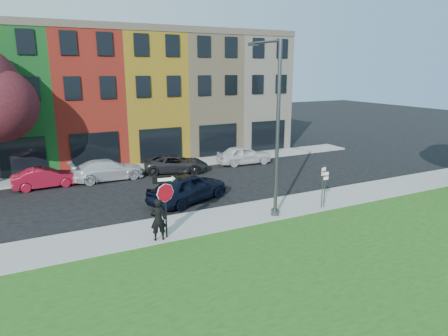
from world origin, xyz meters
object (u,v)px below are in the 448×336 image
sedan_near (188,187)px  street_lamp (275,130)px  stop_sign (165,194)px  man (158,220)px

sedan_near → street_lamp: size_ratio=0.62×
stop_sign → street_lamp: (5.76, 0.36, 2.29)m
stop_sign → man: size_ratio=1.52×
stop_sign → sedan_near: 5.36m
sedan_near → street_lamp: 6.17m
man → stop_sign: bearing=-162.3°
stop_sign → man: 1.16m
stop_sign → man: (-0.39, -0.08, -1.09)m
man → street_lamp: bearing=-169.8°
sedan_near → man: bearing=122.6°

